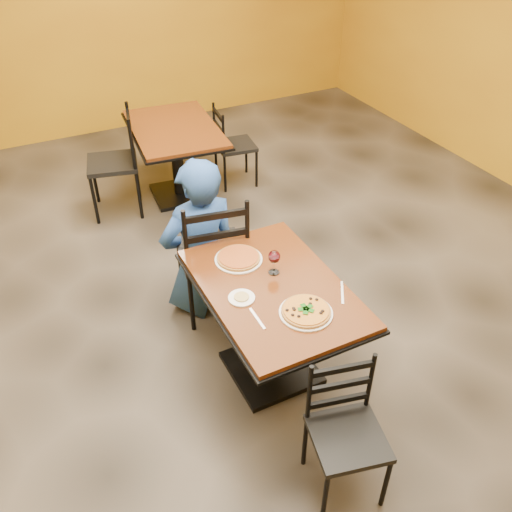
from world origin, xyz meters
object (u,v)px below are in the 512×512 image
chair_main_near (348,439)px  chair_second_left (112,164)px  table_second (176,146)px  side_plate (242,298)px  wine_glass (274,261)px  plate_main (306,313)px  chair_second_right (235,146)px  pizza_main (306,311)px  pizza_far (238,257)px  table_main (273,310)px  chair_main_far (212,252)px  diner (199,236)px  plate_far (239,259)px

chair_main_near → chair_second_left: (-0.33, 3.44, 0.09)m
table_second → side_plate: 2.60m
wine_glass → plate_main: bearing=-91.9°
table_second → wine_glass: wine_glass is taller
chair_second_left → chair_second_right: bearing=103.5°
chair_main_near → chair_second_left: size_ratio=0.82×
pizza_main → side_plate: 0.39m
pizza_main → pizza_far: (-0.13, 0.63, 0.00)m
chair_second_left → plate_main: chair_second_left is taller
table_main → chair_main_far: size_ratio=1.18×
chair_main_near → pizza_far: chair_main_near is taller
diner → wine_glass: diner is taller
table_main → plate_main: (0.05, -0.30, 0.20)m
chair_main_near → plate_far: 1.30m
chair_second_right → plate_main: 2.97m
table_main → pizza_far: 0.40m
pizza_main → table_second: bearing=85.6°
plate_main → side_plate: bearing=134.2°
chair_main_near → plate_far: chair_main_near is taller
table_second → chair_main_near: bearing=-95.1°
chair_second_right → chair_main_near: bearing=172.1°
table_main → pizza_far: pizza_far is taller
plate_main → plate_far: same height
chair_second_right → plate_far: chair_second_right is taller
plate_far → chair_second_right: bearing=65.8°
chair_second_right → side_plate: size_ratio=5.25×
chair_second_right → chair_main_far: bearing=157.8°
chair_main_near → wine_glass: bearing=97.2°
table_main → chair_second_left: bearing=98.4°
diner → side_plate: bearing=82.2°
chair_main_near → pizza_far: 1.30m
diner → plate_main: size_ratio=4.00×
table_second → pizza_far: pizza_far is taller
diner → chair_second_right: bearing=-125.0°
table_main → chair_second_right: bearing=70.3°
plate_far → side_plate: 0.38m
side_plate → pizza_far: bearing=67.6°
pizza_far → chair_second_right: bearing=65.8°
chair_second_right → pizza_main: size_ratio=2.96×
table_main → chair_main_near: bearing=-92.5°
table_second → chair_second_right: 0.65m
wine_glass → side_plate: bearing=-155.0°
chair_second_left → plate_far: size_ratio=3.26×
chair_main_far → side_plate: bearing=90.2°
chair_second_left → chair_main_far: bearing=22.8°
chair_second_left → pizza_far: bearing=21.1°
chair_second_left → pizza_far: (0.29, -2.19, 0.27)m
table_second → table_main: bearing=-96.0°
table_second → plate_far: (-0.35, -2.19, 0.20)m
chair_main_far → pizza_main: (0.14, -1.09, 0.25)m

